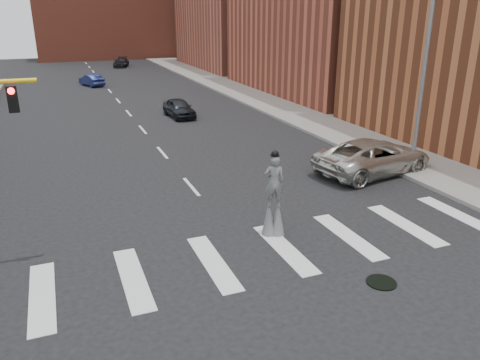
% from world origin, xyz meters
% --- Properties ---
extents(ground_plane, '(160.00, 160.00, 0.00)m').
position_xyz_m(ground_plane, '(0.00, 0.00, 0.00)').
color(ground_plane, black).
rests_on(ground_plane, ground).
extents(sidewalk_right, '(5.00, 90.00, 0.18)m').
position_xyz_m(sidewalk_right, '(12.50, 25.00, 0.09)').
color(sidewalk_right, slate).
rests_on(sidewalk_right, ground).
extents(manhole, '(0.90, 0.90, 0.04)m').
position_xyz_m(manhole, '(3.00, -2.00, 0.02)').
color(manhole, black).
rests_on(manhole, ground).
extents(building_backdrop, '(26.00, 14.00, 18.00)m').
position_xyz_m(building_backdrop, '(6.00, 78.00, 9.00)').
color(building_backdrop, '#A14732').
rests_on(building_backdrop, ground).
extents(streetlight, '(2.05, 0.20, 9.00)m').
position_xyz_m(streetlight, '(10.90, 6.00, 4.90)').
color(streetlight, slate).
rests_on(streetlight, ground).
extents(stilt_performer, '(0.82, 0.68, 3.19)m').
position_xyz_m(stilt_performer, '(1.38, 2.13, 1.32)').
color(stilt_performer, '#342115').
rests_on(stilt_performer, ground).
extents(suv_crossing, '(6.59, 3.81, 1.73)m').
position_xyz_m(suv_crossing, '(9.00, 6.54, 0.86)').
color(suv_crossing, beige).
rests_on(suv_crossing, ground).
extents(car_near, '(1.96, 4.20, 1.39)m').
position_xyz_m(car_near, '(3.41, 23.12, 0.70)').
color(car_near, black).
rests_on(car_near, ground).
extents(car_mid, '(2.59, 4.10, 1.28)m').
position_xyz_m(car_mid, '(-1.36, 42.33, 0.64)').
color(car_mid, navy).
rests_on(car_mid, ground).
extents(car_far, '(3.05, 4.92, 1.33)m').
position_xyz_m(car_far, '(4.43, 60.31, 0.66)').
color(car_far, black).
rests_on(car_far, ground).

